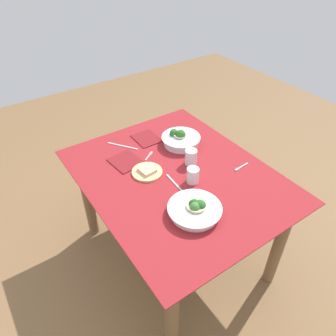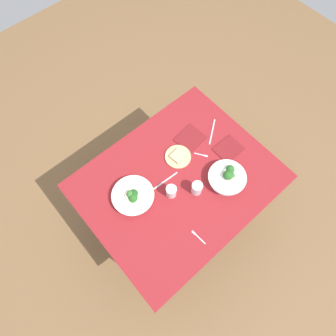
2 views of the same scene
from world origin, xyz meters
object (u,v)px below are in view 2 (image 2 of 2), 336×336
at_px(water_glass_center, 197,188).
at_px(table_knife_right, 166,181).
at_px(napkin_folded_lower, 190,138).
at_px(fork_by_far_bowl, 202,155).
at_px(broccoli_bowl_near, 227,177).
at_px(broccoli_bowl_far, 133,196).
at_px(water_glass_side, 171,191).
at_px(fork_by_near_bowl, 198,237).
at_px(table_knife_left, 212,132).
at_px(bread_side_plate, 178,156).
at_px(napkin_folded_upper, 228,149).

distance_m(water_glass_center, table_knife_right, 0.22).
bearing_deg(napkin_folded_lower, fork_by_far_bowl, -100.94).
bearing_deg(fork_by_far_bowl, broccoli_bowl_near, -33.75).
xyz_separation_m(broccoli_bowl_far, water_glass_side, (0.20, -0.14, 0.02)).
bearing_deg(broccoli_bowl_far, fork_by_near_bowl, -73.16).
relative_size(fork_by_far_bowl, napkin_folded_lower, 0.47).
relative_size(broccoli_bowl_far, table_knife_left, 1.27).
xyz_separation_m(broccoli_bowl_far, bread_side_plate, (0.41, 0.03, -0.02)).
bearing_deg(water_glass_center, table_knife_right, 119.61).
bearing_deg(table_knife_right, water_glass_side, 74.88).
bearing_deg(broccoli_bowl_far, table_knife_left, 1.29).
bearing_deg(water_glass_side, water_glass_center, -34.04).
xyz_separation_m(water_glass_center, napkin_folded_lower, (0.23, 0.31, -0.04)).
bearing_deg(bread_side_plate, table_knife_right, -156.83).
height_order(broccoli_bowl_far, water_glass_center, water_glass_center).
xyz_separation_m(broccoli_bowl_near, fork_by_far_bowl, (0.00, 0.24, -0.04)).
bearing_deg(napkin_folded_upper, table_knife_left, 85.80).
relative_size(broccoli_bowl_far, fork_by_far_bowl, 3.16).
distance_m(bread_side_plate, water_glass_side, 0.27).
bearing_deg(water_glass_center, fork_by_far_bowl, 38.38).
bearing_deg(table_knife_left, fork_by_near_bowl, 3.61).
bearing_deg(broccoli_bowl_far, fork_by_far_bowl, -7.25).
relative_size(water_glass_center, water_glass_side, 1.06).
xyz_separation_m(water_glass_side, table_knife_left, (0.53, 0.16, -0.04)).
height_order(fork_by_far_bowl, fork_by_near_bowl, same).
height_order(broccoli_bowl_far, fork_by_far_bowl, broccoli_bowl_far).
bearing_deg(broccoli_bowl_near, water_glass_side, 154.07).
distance_m(fork_by_far_bowl, table_knife_left, 0.20).
bearing_deg(bread_side_plate, napkin_folded_upper, -30.93).
height_order(napkin_folded_upper, napkin_folded_lower, same).
relative_size(water_glass_center, table_knife_right, 0.49).
height_order(fork_by_far_bowl, table_knife_right, same).
height_order(broccoli_bowl_far, table_knife_right, broccoli_bowl_far).
distance_m(broccoli_bowl_far, napkin_folded_lower, 0.57).
distance_m(bread_side_plate, fork_by_far_bowl, 0.16).
bearing_deg(broccoli_bowl_far, broccoli_bowl_near, -29.62).
bearing_deg(broccoli_bowl_far, napkin_folded_lower, 7.87).
xyz_separation_m(fork_by_far_bowl, fork_by_near_bowl, (-0.40, -0.39, 0.00)).
xyz_separation_m(bread_side_plate, napkin_folded_upper, (0.30, -0.18, -0.01)).
bearing_deg(fork_by_far_bowl, broccoli_bowl_far, -130.14).
xyz_separation_m(broccoli_bowl_near, water_glass_center, (-0.20, 0.07, 0.01)).
distance_m(broccoli_bowl_far, table_knife_right, 0.24).
height_order(bread_side_plate, table_knife_right, bread_side_plate).
bearing_deg(table_knife_right, broccoli_bowl_far, -8.31).
height_order(broccoli_bowl_far, bread_side_plate, broccoli_bowl_far).
distance_m(water_glass_side, table_knife_right, 0.11).
bearing_deg(broccoli_bowl_far, water_glass_side, -35.33).
distance_m(fork_by_far_bowl, fork_by_near_bowl, 0.56).
xyz_separation_m(broccoli_bowl_near, napkin_folded_lower, (0.03, 0.38, -0.03)).
distance_m(bread_side_plate, napkin_folded_lower, 0.17).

